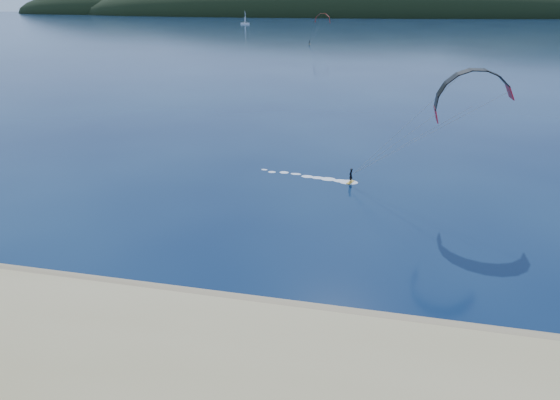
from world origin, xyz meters
name	(u,v)px	position (x,y,z in m)	size (l,w,h in m)	color
ground	(204,355)	(0.00, 0.00, 0.00)	(1800.00, 1800.00, 0.00)	#071536
wet_sand	(230,305)	(0.00, 4.50, 0.05)	(220.00, 2.50, 0.10)	#8C7751
headland	(383,15)	(0.63, 745.28, 0.00)	(1200.00, 310.00, 140.00)	black
kitesurfer_near	(462,111)	(15.04, 24.34, 8.65)	(24.31, 6.41, 13.36)	gold
kitesurfer_far	(322,22)	(-19.35, 194.35, 9.77)	(10.15, 8.40, 12.64)	gold
sailboat	(245,23)	(-112.85, 398.15, 0.82)	(7.93, 5.03, 11.15)	white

